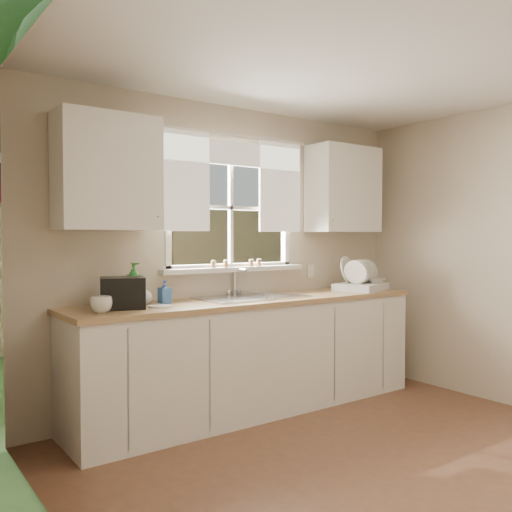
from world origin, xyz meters
TOP-DOWN VIEW (x-y plane):
  - ground at (0.00, 0.00)m, footprint 4.00×4.00m
  - room_walls at (0.00, -0.07)m, footprint 3.62×4.02m
  - ceiling at (0.00, 0.00)m, footprint 3.60×4.00m
  - window at (0.00, 2.00)m, footprint 1.38×0.16m
  - curtains at (0.00, 1.95)m, footprint 1.50×0.03m
  - base_cabinets at (0.00, 1.68)m, footprint 3.00×0.62m
  - countertop at (0.00, 1.68)m, footprint 3.04×0.65m
  - upper_cabinet_left at (-1.15, 1.82)m, footprint 0.70×0.33m
  - upper_cabinet_right at (1.15, 1.82)m, footprint 0.70×0.33m
  - wall_outlet at (0.88, 1.99)m, footprint 0.08×0.01m
  - sill_jars at (0.02, 1.94)m, footprint 0.50×0.04m
  - backyard at (0.58, 8.42)m, footprint 20.00×10.00m
  - sink at (0.00, 1.71)m, footprint 0.88×0.52m
  - dish_rack at (1.18, 1.64)m, footprint 0.58×0.51m
  - bowl at (1.32, 1.58)m, footprint 0.24×0.24m
  - soap_bottle_a at (-0.97, 1.82)m, footprint 0.15×0.15m
  - soap_bottle_b at (-0.73, 1.79)m, footprint 0.08×0.08m
  - soap_bottle_c at (-0.88, 1.82)m, footprint 0.15×0.15m
  - saucer at (-0.85, 1.61)m, footprint 0.17×0.17m
  - cup at (-1.30, 1.56)m, footprint 0.16×0.16m
  - black_appliance at (-1.10, 1.70)m, footprint 0.36×0.34m

SIDE VIEW (x-z plane):
  - ground at x=0.00m, z-range 0.00..0.00m
  - base_cabinets at x=0.00m, z-range 0.00..0.87m
  - sink at x=0.00m, z-range 0.64..1.04m
  - countertop at x=0.00m, z-range 0.87..0.91m
  - saucer at x=-0.85m, z-range 0.91..0.92m
  - cup at x=-1.30m, z-range 0.91..1.02m
  - dish_rack at x=1.18m, z-range 0.83..1.14m
  - soap_bottle_c at x=-0.88m, z-range 0.91..1.05m
  - soap_bottle_b at x=-0.73m, z-range 0.91..1.08m
  - bowl at x=1.32m, z-range 0.97..1.02m
  - black_appliance at x=-1.10m, z-range 0.91..1.13m
  - soap_bottle_a at x=-0.97m, z-range 0.91..1.22m
  - wall_outlet at x=0.88m, z-range 1.02..1.14m
  - sill_jars at x=0.02m, z-range 1.15..1.21m
  - room_walls at x=0.00m, z-range -0.01..2.49m
  - window at x=0.00m, z-range 0.95..2.02m
  - upper_cabinet_left at x=-1.15m, z-range 1.45..2.25m
  - upper_cabinet_right at x=1.15m, z-range 1.45..2.25m
  - curtains at x=0.00m, z-range 1.53..2.34m
  - ceiling at x=0.00m, z-range 2.49..2.51m
  - backyard at x=0.58m, z-range 0.40..6.53m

